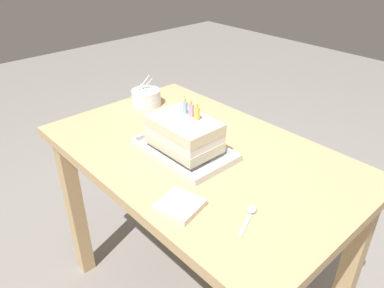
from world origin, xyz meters
TOP-DOWN VIEW (x-y plane):
  - dining_table at (0.00, 0.00)m, footprint 1.09×0.69m
  - foil_tray at (-0.03, -0.05)m, footprint 0.34×0.21m
  - birthday_cake at (-0.03, -0.05)m, footprint 0.23×0.16m
  - bowl_stack at (-0.43, 0.09)m, footprint 0.13×0.13m
  - serving_spoon_near_tray at (0.33, -0.12)m, footprint 0.06×0.12m
  - napkin_pile at (0.18, -0.25)m, footprint 0.13×0.13m

SIDE VIEW (x-z plane):
  - dining_table at x=0.00m, z-range 0.26..1.02m
  - serving_spoon_near_tray at x=0.33m, z-range 0.76..0.77m
  - foil_tray at x=-0.03m, z-range 0.76..0.78m
  - napkin_pile at x=0.18m, z-range 0.76..0.78m
  - bowl_stack at x=-0.43m, z-range 0.74..0.86m
  - birthday_cake at x=-0.03m, z-range 0.76..0.92m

